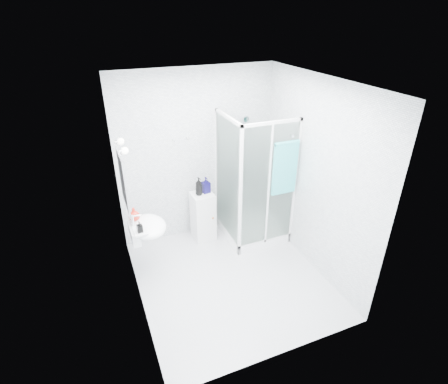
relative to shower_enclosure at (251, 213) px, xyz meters
name	(u,v)px	position (x,y,z in m)	size (l,w,h in m)	color
room	(231,194)	(-0.67, -0.77, 0.85)	(2.40, 2.60, 2.60)	silver
shower_enclosure	(251,213)	(0.00, 0.00, 0.00)	(0.90, 0.95, 2.00)	white
wall_basin	(146,227)	(-1.66, -0.32, 0.35)	(0.46, 0.56, 0.35)	white
mirror	(123,181)	(-1.85, -0.32, 1.05)	(0.02, 0.60, 0.70)	white
vanity_lights	(122,146)	(-1.80, -0.32, 1.47)	(0.10, 0.40, 0.08)	silver
wall_hooks	(181,139)	(-0.92, 0.49, 1.17)	(0.23, 0.06, 0.03)	silver
storage_cabinet	(203,216)	(-0.69, 0.28, -0.05)	(0.34, 0.36, 0.79)	white
hand_towel	(285,167)	(0.29, -0.40, 0.90)	(0.36, 0.05, 0.78)	#2EA9AE
shampoo_bottle_a	(199,186)	(-0.74, 0.28, 0.48)	(0.11, 0.11, 0.28)	black
shampoo_bottle_b	(206,185)	(-0.62, 0.32, 0.46)	(0.11, 0.12, 0.25)	#0F0B43
soap_dispenser_orange	(134,214)	(-1.77, -0.19, 0.51)	(0.14, 0.14, 0.18)	red
soap_dispenser_black	(140,227)	(-1.75, -0.49, 0.49)	(0.07, 0.07, 0.15)	black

